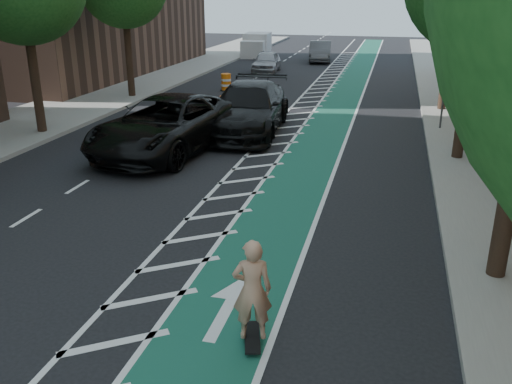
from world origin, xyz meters
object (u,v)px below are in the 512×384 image
(skateboarder, at_px, (252,290))
(barrel_a, at_px, (160,124))
(suv_far, at_px, (248,108))
(suv_near, at_px, (167,125))

(skateboarder, relative_size, barrel_a, 2.06)
(skateboarder, distance_m, suv_far, 14.09)
(skateboarder, xyz_separation_m, suv_far, (-3.70, 13.59, -0.02))
(suv_near, height_order, suv_far, suv_far)
(skateboarder, bearing_deg, suv_near, -76.50)
(suv_near, relative_size, barrel_a, 8.20)
(suv_far, bearing_deg, suv_near, -124.98)
(suv_far, distance_m, barrel_a, 3.61)
(skateboarder, distance_m, barrel_a, 14.32)
(suv_near, bearing_deg, suv_far, 66.56)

